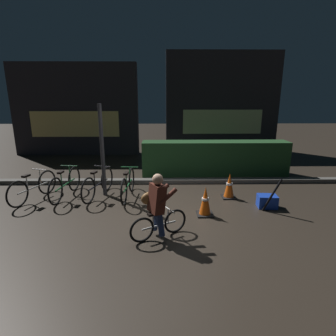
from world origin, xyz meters
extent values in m
plane|color=#2D261E|center=(0.00, 0.00, 0.00)|extent=(40.00, 40.00, 0.00)
cube|color=#56544F|center=(0.00, 2.20, 0.06)|extent=(12.00, 0.24, 0.12)
cube|color=#214723|center=(1.80, 3.10, 0.56)|extent=(4.80, 0.70, 1.12)
cube|color=#262328|center=(-3.74, 6.50, 1.97)|extent=(5.42, 0.50, 3.93)
cube|color=#F2D172|center=(-3.74, 6.23, 1.38)|extent=(3.80, 0.04, 1.10)
cube|color=#262328|center=(2.82, 7.20, 2.25)|extent=(5.20, 0.50, 4.51)
cube|color=#BFCC8C|center=(2.82, 6.93, 1.40)|extent=(3.64, 0.04, 1.10)
cylinder|color=#2D2D33|center=(-1.48, 1.20, 1.20)|extent=(0.10, 0.10, 2.39)
torus|color=black|center=(-3.05, 1.32, 0.33)|extent=(0.25, 0.63, 0.65)
torus|color=black|center=(-3.36, 0.40, 0.33)|extent=(0.25, 0.63, 0.65)
cylinder|color=silver|center=(-3.20, 0.86, 0.33)|extent=(0.35, 0.93, 0.04)
cylinder|color=silver|center=(-3.26, 0.70, 0.51)|extent=(0.03, 0.03, 0.37)
cube|color=black|center=(-3.26, 0.70, 0.69)|extent=(0.16, 0.22, 0.05)
cylinder|color=silver|center=(-3.12, 1.11, 0.53)|extent=(0.03, 0.03, 0.41)
cylinder|color=silver|center=(-3.12, 1.11, 0.74)|extent=(0.44, 0.17, 0.02)
torus|color=black|center=(-2.39, 1.56, 0.34)|extent=(0.13, 0.69, 0.69)
torus|color=black|center=(-2.52, 0.55, 0.34)|extent=(0.13, 0.69, 0.69)
cylinder|color=#236B38|center=(-2.46, 1.06, 0.34)|extent=(0.17, 1.02, 0.04)
cylinder|color=#236B38|center=(-2.48, 0.88, 0.54)|extent=(0.03, 0.03, 0.39)
cube|color=black|center=(-2.48, 0.88, 0.73)|extent=(0.12, 0.21, 0.05)
cylinder|color=#236B38|center=(-2.42, 1.34, 0.56)|extent=(0.03, 0.03, 0.43)
cylinder|color=#236B38|center=(-2.42, 1.34, 0.78)|extent=(0.46, 0.08, 0.02)
torus|color=black|center=(-1.49, 1.56, 0.33)|extent=(0.22, 0.66, 0.67)
torus|color=black|center=(-1.75, 0.60, 0.33)|extent=(0.22, 0.66, 0.67)
cylinder|color=black|center=(-1.62, 1.08, 0.33)|extent=(0.30, 0.97, 0.04)
cylinder|color=black|center=(-1.66, 0.91, 0.52)|extent=(0.03, 0.03, 0.37)
cube|color=black|center=(-1.66, 0.91, 0.71)|extent=(0.15, 0.22, 0.05)
cylinder|color=black|center=(-1.54, 1.34, 0.55)|extent=(0.03, 0.03, 0.42)
cylinder|color=black|center=(-1.54, 1.34, 0.76)|extent=(0.45, 0.14, 0.02)
torus|color=black|center=(-0.79, 1.49, 0.33)|extent=(0.09, 0.67, 0.67)
torus|color=black|center=(-0.86, 0.50, 0.33)|extent=(0.09, 0.67, 0.67)
cylinder|color=#236B38|center=(-0.83, 0.99, 0.33)|extent=(0.11, 1.00, 0.04)
cylinder|color=#236B38|center=(-0.84, 0.82, 0.52)|extent=(0.03, 0.03, 0.37)
cube|color=black|center=(-0.84, 0.82, 0.71)|extent=(0.11, 0.21, 0.05)
cylinder|color=#236B38|center=(-0.81, 1.27, 0.54)|extent=(0.03, 0.03, 0.42)
cylinder|color=#236B38|center=(-0.81, 1.27, 0.75)|extent=(0.46, 0.06, 0.02)
cube|color=black|center=(1.01, -0.10, 0.01)|extent=(0.36, 0.36, 0.03)
cone|color=#EA560F|center=(1.01, -0.10, 0.35)|extent=(0.26, 0.26, 0.63)
cylinder|color=white|center=(1.01, -0.10, 0.38)|extent=(0.16, 0.16, 0.05)
cube|color=black|center=(1.80, 0.95, 0.01)|extent=(0.36, 0.36, 0.03)
cone|color=#EA560F|center=(1.80, 0.95, 0.34)|extent=(0.26, 0.26, 0.63)
cylinder|color=white|center=(1.80, 0.95, 0.37)|extent=(0.16, 0.16, 0.05)
cube|color=#193DB7|center=(2.55, 0.30, 0.15)|extent=(0.47, 0.36, 0.30)
torus|color=black|center=(0.31, -0.90, 0.24)|extent=(0.44, 0.28, 0.48)
torus|color=black|center=(-0.30, -1.25, 0.24)|extent=(0.44, 0.28, 0.48)
cylinder|color=silver|center=(0.01, -1.07, 0.24)|extent=(0.63, 0.38, 0.04)
cylinder|color=silver|center=(-0.10, -1.14, 0.37)|extent=(0.03, 0.03, 0.26)
cube|color=black|center=(-0.10, -1.14, 0.51)|extent=(0.22, 0.19, 0.05)
cylinder|color=silver|center=(0.17, -0.98, 0.39)|extent=(0.03, 0.03, 0.30)
cylinder|color=silver|center=(0.17, -0.98, 0.54)|extent=(0.25, 0.41, 0.02)
cylinder|color=navy|center=(-0.06, -1.00, 0.30)|extent=(0.20, 0.24, 0.42)
cylinder|color=navy|center=(0.04, -1.17, 0.30)|extent=(0.20, 0.24, 0.42)
cube|color=#512319|center=(-0.03, -1.09, 0.79)|extent=(0.38, 0.41, 0.54)
sphere|color=tan|center=(-0.01, -1.08, 1.15)|extent=(0.20, 0.20, 0.20)
cylinder|color=#512319|center=(0.02, -0.90, 0.84)|extent=(0.38, 0.26, 0.29)
cylinder|color=#512319|center=(0.16, -1.15, 0.84)|extent=(0.38, 0.26, 0.29)
ellipsoid|color=brown|center=(-0.18, -0.95, 0.74)|extent=(0.36, 0.30, 0.24)
cylinder|color=black|center=(2.55, 0.05, 0.40)|extent=(0.38, 0.17, 0.80)
camera|label=1|loc=(0.10, -5.67, 2.59)|focal=28.97mm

